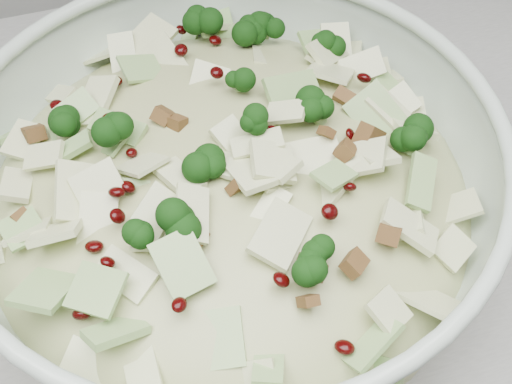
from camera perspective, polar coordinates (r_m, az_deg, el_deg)
counter at (r=1.02m, az=0.84°, el=-13.84°), size 3.60×0.60×0.90m
mixing_bowl at (r=0.51m, az=-2.12°, el=-0.94°), size 0.40×0.40×0.15m
salad at (r=0.49m, az=-2.21°, el=0.78°), size 0.45×0.45×0.15m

